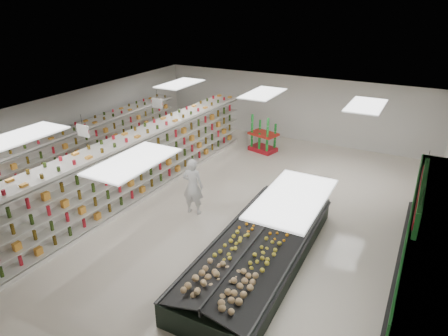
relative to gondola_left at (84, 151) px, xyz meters
The scene contains 14 objects.
floor 6.19m from the gondola_left, ahead, with size 16.00×16.00×0.00m, color beige.
ceiling 6.53m from the gondola_left, ahead, with size 14.00×16.00×0.02m, color white.
wall_back 10.12m from the gondola_left, 52.68° to the left, with size 14.00×0.02×3.20m, color silver.
wall_left 1.11m from the gondola_left, behind, with size 0.02×16.00×3.20m, color silver.
produce_wall_case 12.74m from the gondola_left, ahead, with size 0.93×8.00×2.20m.
aisle_sign_near 3.55m from the gondola_left, 40.29° to the right, with size 0.52×0.06×0.75m.
aisle_sign_far 3.58m from the gondola_left, 41.18° to the left, with size 0.52×0.06×0.75m.
hortifruti_banner 12.57m from the gondola_left, ahead, with size 0.12×3.20×0.95m.
gondola_left is the anchor object (origin of this frame).
gondola_center 3.24m from the gondola_left, ahead, with size 1.44×13.42×2.32m.
produce_island 9.06m from the gondola_left, 14.34° to the right, with size 2.41×6.52×0.97m.
soda_endcap 7.95m from the gondola_left, 45.79° to the left, with size 1.42×1.14×1.60m.
shopper_main 5.76m from the gondola_left, ahead, with size 0.72×0.47×1.97m, color silver.
shopper_background 3.50m from the gondola_left, 51.80° to the left, with size 0.91×0.56×1.88m, color tan.
Camera 1 is at (6.05, -10.77, 6.86)m, focal length 32.00 mm.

